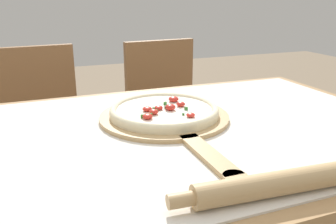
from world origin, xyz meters
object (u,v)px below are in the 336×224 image
object	(u,v)px
pizza	(164,111)
rolling_pin	(272,184)
pizza_peel	(167,119)
chair_right	(167,114)
chair_left	(41,129)

from	to	relation	value
pizza	rolling_pin	world-z (taller)	pizza
pizza_peel	chair_right	xyz separation A→B (m)	(0.29, 0.76, -0.26)
chair_right	rolling_pin	bearing A→B (deg)	-106.71
pizza	chair_left	world-z (taller)	chair_left
chair_left	chair_right	distance (m)	0.63
pizza_peel	pizza	distance (m)	0.03
rolling_pin	chair_left	bearing A→B (deg)	107.18
pizza	chair_right	size ratio (longest dim) A/B	0.36
pizza_peel	pizza	xyz separation A→B (m)	(-0.00, 0.02, 0.02)
pizza_peel	chair_left	bearing A→B (deg)	113.91
rolling_pin	chair_right	xyz separation A→B (m)	(0.26, 1.20, -0.27)
pizza	chair_right	bearing A→B (deg)	68.48
pizza_peel	rolling_pin	size ratio (longest dim) A/B	1.54
rolling_pin	chair_right	world-z (taller)	chair_right
pizza_peel	rolling_pin	bearing A→B (deg)	-85.66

